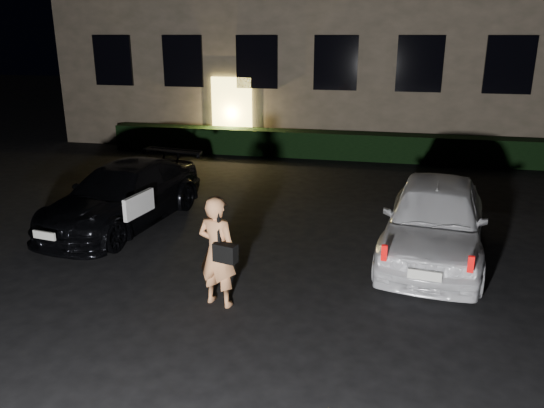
# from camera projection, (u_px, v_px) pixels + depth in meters

# --- Properties ---
(ground) EXTENTS (80.00, 80.00, 0.00)m
(ground) POSITION_uv_depth(u_px,v_px,m) (249.00, 316.00, 7.69)
(ground) COLOR black
(ground) RESTS_ON ground
(hedge) EXTENTS (15.00, 0.70, 0.85)m
(hedge) POSITION_uv_depth(u_px,v_px,m) (331.00, 145.00, 17.31)
(hedge) COLOR black
(hedge) RESTS_ON ground
(sedan) EXTENTS (2.41, 4.61, 1.27)m
(sedan) POSITION_uv_depth(u_px,v_px,m) (123.00, 195.00, 11.21)
(sedan) COLOR black
(sedan) RESTS_ON ground
(hatch) EXTENTS (2.24, 4.46, 1.46)m
(hatch) POSITION_uv_depth(u_px,v_px,m) (435.00, 219.00, 9.53)
(hatch) COLOR white
(hatch) RESTS_ON ground
(man) EXTENTS (0.71, 0.56, 1.70)m
(man) POSITION_uv_depth(u_px,v_px,m) (218.00, 251.00, 7.77)
(man) COLOR tan
(man) RESTS_ON ground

